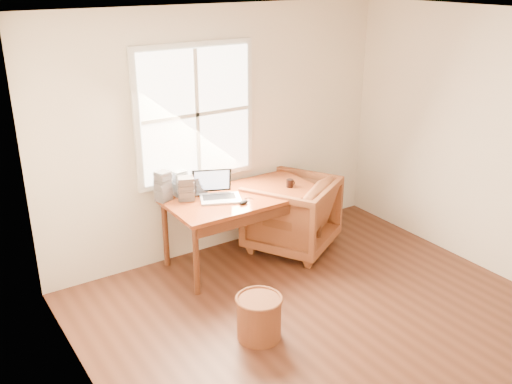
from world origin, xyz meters
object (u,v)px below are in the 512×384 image
coffee_mug (290,183)px  cd_stack_a (179,183)px  armchair (291,214)px  wicker_stool (259,318)px  laptop (220,187)px  desk (243,196)px

coffee_mug → cd_stack_a: cd_stack_a is taller
armchair → cd_stack_a: cd_stack_a is taller
wicker_stool → laptop: bearing=74.0°
cd_stack_a → armchair: bearing=-19.7°
armchair → laptop: 0.98m
armchair → wicker_stool: bearing=14.9°
cd_stack_a → wicker_stool: bearing=-92.8°
armchair → wicker_stool: 1.71m
wicker_stool → laptop: laptop is taller
desk → wicker_stool: size_ratio=4.29×
desk → wicker_stool: bearing=-116.8°
desk → cd_stack_a: size_ratio=6.12×
armchair → laptop: bearing=-33.2°
wicker_stool → armchair: bearing=44.5°
desk → laptop: laptop is taller
wicker_stool → coffee_mug: size_ratio=4.41×
desk → armchair: armchair is taller
laptop → armchair: bearing=19.4°
desk → laptop: (-0.27, 0.01, 0.16)m
armchair → coffee_mug: coffee_mug is taller
laptop → cd_stack_a: (-0.28, 0.35, -0.01)m
armchair → laptop: (-0.85, 0.05, 0.48)m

